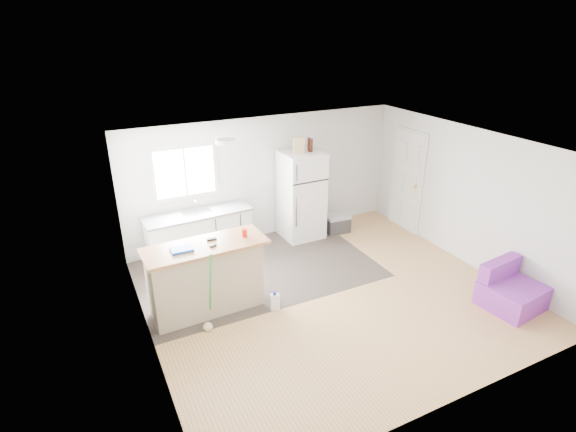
% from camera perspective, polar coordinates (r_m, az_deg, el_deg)
% --- Properties ---
extents(room, '(5.51, 5.01, 2.41)m').
position_cam_1_polar(room, '(6.70, 5.72, -1.35)').
color(room, '#AE8649').
rests_on(room, ground).
extents(vinyl_zone, '(4.05, 2.50, 0.00)m').
position_cam_1_polar(vinyl_zone, '(7.95, -3.90, -6.77)').
color(vinyl_zone, '#332D26').
rests_on(vinyl_zone, floor).
extents(window, '(1.18, 0.06, 0.98)m').
position_cam_1_polar(window, '(8.18, -12.96, 5.45)').
color(window, white).
rests_on(window, back_wall).
extents(interior_door, '(0.11, 0.92, 2.10)m').
position_cam_1_polar(interior_door, '(9.47, 14.84, 4.32)').
color(interior_door, white).
rests_on(interior_door, right_wall).
extents(ceiling_fixture, '(0.30, 0.30, 0.07)m').
position_cam_1_polar(ceiling_fixture, '(6.86, -7.99, 9.42)').
color(ceiling_fixture, white).
rests_on(ceiling_fixture, ceiling).
extents(kitchen_cabinets, '(1.95, 0.70, 1.13)m').
position_cam_1_polar(kitchen_cabinets, '(8.35, -11.17, -2.25)').
color(kitchen_cabinets, white).
rests_on(kitchen_cabinets, floor).
extents(peninsula, '(1.79, 0.73, 1.09)m').
position_cam_1_polar(peninsula, '(6.75, -10.38, -7.69)').
color(peninsula, tan).
rests_on(peninsula, floor).
extents(refrigerator, '(0.78, 0.74, 1.74)m').
position_cam_1_polar(refrigerator, '(8.80, 1.73, 2.66)').
color(refrigerator, white).
rests_on(refrigerator, floor).
extents(cooler, '(0.52, 0.37, 0.38)m').
position_cam_1_polar(cooler, '(9.26, 6.28, -0.93)').
color(cooler, '#303033').
rests_on(cooler, floor).
extents(purple_seat, '(0.88, 0.84, 0.67)m').
position_cam_1_polar(purple_seat, '(7.68, 26.33, -8.56)').
color(purple_seat, purple).
rests_on(purple_seat, floor).
extents(cleaner_jug, '(0.16, 0.13, 0.31)m').
position_cam_1_polar(cleaner_jug, '(6.87, -1.69, -10.81)').
color(cleaner_jug, white).
rests_on(cleaner_jug, floor).
extents(mop, '(0.20, 0.34, 1.22)m').
position_cam_1_polar(mop, '(6.52, -10.04, -12.24)').
color(mop, green).
rests_on(mop, floor).
extents(red_cup, '(0.08, 0.08, 0.12)m').
position_cam_1_polar(red_cup, '(6.63, -5.55, -2.13)').
color(red_cup, red).
rests_on(red_cup, peninsula).
extents(blue_tray, '(0.31, 0.23, 0.04)m').
position_cam_1_polar(blue_tray, '(6.40, -13.34, -4.14)').
color(blue_tray, '#1348B5').
rests_on(blue_tray, peninsula).
extents(tool_a, '(0.14, 0.06, 0.03)m').
position_cam_1_polar(tool_a, '(6.61, -9.68, -2.92)').
color(tool_a, black).
rests_on(tool_a, peninsula).
extents(tool_b, '(0.11, 0.07, 0.03)m').
position_cam_1_polar(tool_b, '(6.42, -9.48, -3.74)').
color(tool_b, black).
rests_on(tool_b, peninsula).
extents(cardboard_box, '(0.22, 0.15, 0.30)m').
position_cam_1_polar(cardboard_box, '(8.40, 1.38, 8.95)').
color(cardboard_box, tan).
rests_on(cardboard_box, refrigerator).
extents(bottle_left, '(0.07, 0.07, 0.25)m').
position_cam_1_polar(bottle_left, '(8.50, 2.93, 8.94)').
color(bottle_left, '#351309').
rests_on(bottle_left, refrigerator).
extents(bottle_right, '(0.09, 0.09, 0.25)m').
position_cam_1_polar(bottle_right, '(8.58, 2.70, 9.08)').
color(bottle_right, '#351309').
rests_on(bottle_right, refrigerator).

